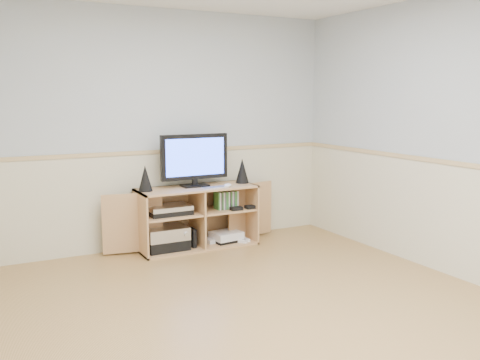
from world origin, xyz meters
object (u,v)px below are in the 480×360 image
at_px(media_cabinet, 195,215).
at_px(keyboard, 215,187).
at_px(game_consoles, 225,237).
at_px(monitor, 195,158).

bearing_deg(media_cabinet, keyboard, -53.48).
bearing_deg(game_consoles, media_cabinet, 168.10).
bearing_deg(media_cabinet, game_consoles, -11.90).
xyz_separation_m(monitor, game_consoles, (0.32, -0.06, -0.88)).
relative_size(monitor, keyboard, 2.69).
relative_size(media_cabinet, monitor, 2.65).
bearing_deg(keyboard, media_cabinet, 121.48).
distance_m(media_cabinet, keyboard, 0.41).
height_order(media_cabinet, game_consoles, media_cabinet).
xyz_separation_m(media_cabinet, monitor, (-0.00, -0.01, 0.62)).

